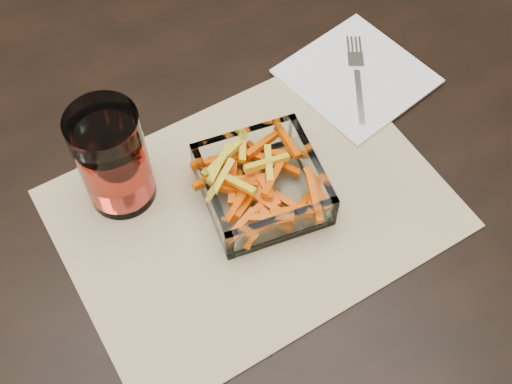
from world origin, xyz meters
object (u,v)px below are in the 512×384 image
tumbler (114,161)px  glass_bowl (262,187)px  fork (357,75)px  dining_table (258,168)px

tumbler → glass_bowl: bearing=-28.7°
tumbler → fork: size_ratio=0.96×
glass_bowl → fork: (0.20, 0.11, -0.02)m
glass_bowl → tumbler: (-0.15, 0.08, 0.04)m
glass_bowl → fork: 0.23m
dining_table → tumbler: size_ratio=11.21×
tumbler → fork: bearing=4.9°
glass_bowl → dining_table: bearing=66.2°
glass_bowl → fork: bearing=28.9°
fork → glass_bowl: bearing=-124.1°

